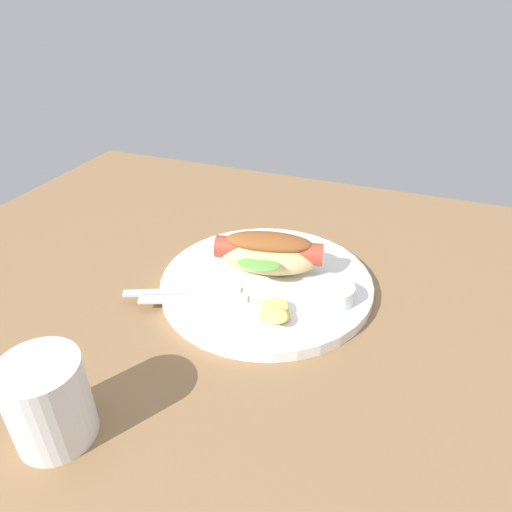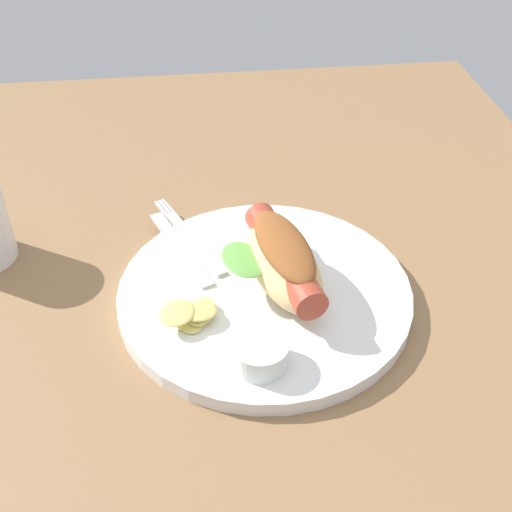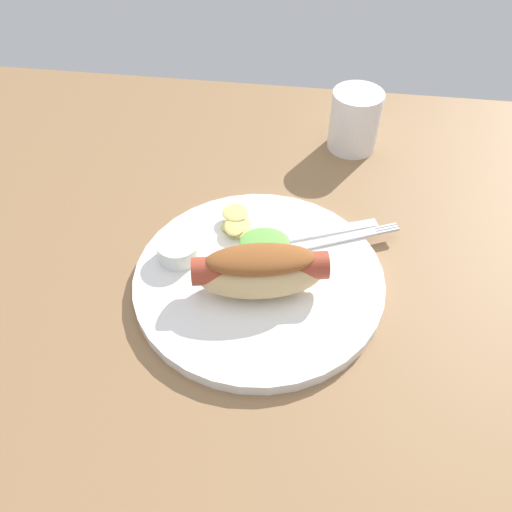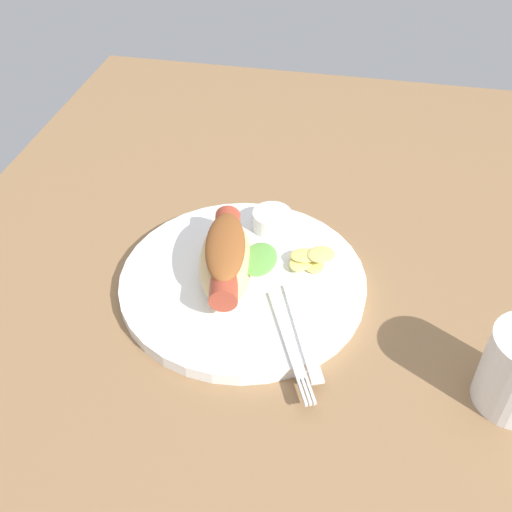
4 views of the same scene
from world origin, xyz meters
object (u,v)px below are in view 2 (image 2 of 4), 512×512
Objects in this scene: fork at (190,237)px; knife at (180,248)px; plate at (265,294)px; hot_dog at (283,260)px; chips_pile at (191,314)px; sauce_ramekin at (260,354)px.

knife is (-1.88, 1.13, -0.02)cm from fork.
knife reaches higher than plate.
fork is (8.89, 9.14, -2.99)cm from hot_dog.
chips_pile is at bearing 154.13° from fork.
plate is 11.24cm from knife.
sauce_ramekin is at bearing 171.89° from fork.
hot_dog reaches higher than knife.
fork is at bearing 15.82° from sauce_ramekin.
fork and knife have the same top height.
plate is 2.00× the size of fork.
knife is (7.41, 8.40, 0.98)cm from plate.
plate is 2.08× the size of knife.
chips_pile is at bearing 117.07° from plate.
hot_dog is 11.35cm from sauce_ramekin.
chips_pile is (6.24, 5.97, -0.29)cm from sauce_ramekin.
plate is at bearing 90.50° from hot_dog.
plate is 4.43cm from hot_dog.
fork is 2.27× the size of chips_pile.
knife is at bearing 48.61° from plate.
chips_pile is (-4.34, 9.59, -2.24)cm from hot_dog.
hot_dog reaches higher than plate.
knife is at bearing 20.72° from sauce_ramekin.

